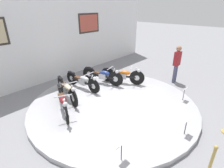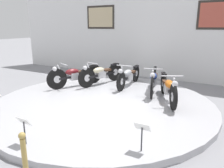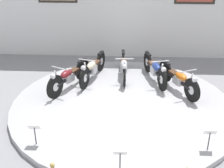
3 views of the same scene
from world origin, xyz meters
TOP-DOWN VIEW (x-y plane):
  - ground_plane at (0.00, 0.00)m, footprint 60.00×60.00m
  - display_platform at (0.00, 0.00)m, footprint 5.94×5.94m
  - back_wall at (0.00, 3.93)m, footprint 14.00×0.22m
  - motorcycle_maroon at (-1.58, 0.80)m, footprint 0.93×1.85m
  - motorcycle_cream at (-0.95, 1.44)m, footprint 0.68×1.96m
  - motorcycle_silver at (0.00, 1.68)m, footprint 0.54×1.96m
  - motorcycle_blue at (0.95, 1.44)m, footprint 0.66×1.97m
  - motorcycle_orange at (1.58, 0.79)m, footprint 0.92×1.83m
  - info_placard_front_left at (-1.85, -1.86)m, footprint 0.26×0.11m
  - info_placard_front_centre at (0.00, -2.62)m, footprint 0.26×0.11m
  - info_placard_front_right at (1.85, -1.86)m, footprint 0.26×0.11m
  - visitor_standing at (3.56, -0.78)m, footprint 0.36×0.23m

SIDE VIEW (x-z plane):
  - ground_plane at x=0.00m, z-range 0.00..0.00m
  - display_platform at x=0.00m, z-range 0.00..0.14m
  - info_placard_front_left at x=-1.85m, z-range 0.26..0.77m
  - info_placard_front_centre at x=0.00m, z-range 0.26..0.77m
  - info_placard_front_right at x=1.85m, z-range 0.26..0.77m
  - motorcycle_silver at x=0.00m, z-range 0.13..0.91m
  - motorcycle_orange at x=1.58m, z-range 0.14..0.94m
  - motorcycle_cream at x=-0.95m, z-range 0.14..0.95m
  - motorcycle_maroon at x=-1.58m, z-range 0.14..0.95m
  - motorcycle_blue at x=0.95m, z-range 0.14..0.95m
  - visitor_standing at x=3.56m, z-range 0.12..1.87m
  - back_wall at x=0.00m, z-range 0.00..4.55m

